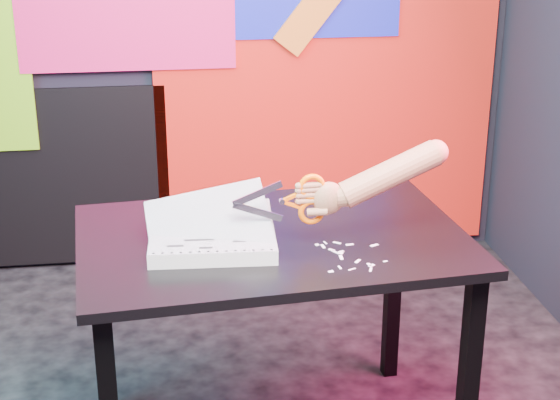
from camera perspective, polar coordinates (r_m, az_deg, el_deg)
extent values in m
cube|color=black|center=(0.98, -1.41, -4.04)|extent=(3.00, 0.01, 2.70)
cube|color=red|center=(4.03, 3.12, 7.63)|extent=(1.60, 0.02, 1.60)
cube|color=black|center=(4.12, -16.49, 1.30)|extent=(1.30, 0.02, 0.85)
cube|color=black|center=(2.99, -11.68, -7.68)|extent=(0.05, 0.05, 0.72)
cube|color=black|center=(2.64, 12.40, -11.87)|extent=(0.05, 0.05, 0.72)
cube|color=black|center=(3.16, 7.51, -5.78)|extent=(0.05, 0.05, 0.72)
cube|color=black|center=(2.58, -0.50, -2.67)|extent=(1.22, 0.87, 0.03)
cube|color=white|center=(2.49, -4.49, -2.78)|extent=(0.37, 0.28, 0.04)
cube|color=white|center=(2.48, -4.51, -2.31)|extent=(0.37, 0.28, 0.00)
cube|color=white|center=(2.48, -4.51, -2.21)|extent=(0.36, 0.27, 0.11)
cube|color=white|center=(2.48, -4.78, -1.58)|extent=(0.37, 0.23, 0.19)
cylinder|color=black|center=(2.37, -8.41, -3.53)|extent=(0.01, 0.01, 0.00)
cylinder|color=black|center=(2.37, -7.81, -3.51)|extent=(0.01, 0.01, 0.00)
cylinder|color=black|center=(2.37, -7.21, -3.50)|extent=(0.01, 0.01, 0.00)
cylinder|color=black|center=(2.37, -6.60, -3.48)|extent=(0.01, 0.01, 0.00)
cylinder|color=black|center=(2.37, -6.00, -3.47)|extent=(0.01, 0.01, 0.00)
cylinder|color=black|center=(2.37, -5.40, -3.45)|extent=(0.01, 0.01, 0.00)
cylinder|color=black|center=(2.37, -4.79, -3.44)|extent=(0.01, 0.01, 0.00)
cylinder|color=black|center=(2.37, -4.19, -3.42)|extent=(0.01, 0.01, 0.00)
cylinder|color=black|center=(2.37, -3.58, -3.40)|extent=(0.01, 0.01, 0.00)
cylinder|color=black|center=(2.37, -2.98, -3.38)|extent=(0.01, 0.01, 0.00)
cylinder|color=black|center=(2.37, -2.38, -3.37)|extent=(0.01, 0.01, 0.00)
cylinder|color=black|center=(2.37, -1.77, -3.35)|extent=(0.01, 0.01, 0.00)
cylinder|color=black|center=(2.37, -1.17, -3.33)|extent=(0.01, 0.01, 0.00)
cylinder|color=black|center=(2.37, -0.57, -3.31)|extent=(0.01, 0.01, 0.00)
cylinder|color=black|center=(2.59, -8.10, -1.35)|extent=(0.01, 0.01, 0.00)
cylinder|color=black|center=(2.59, -7.56, -1.33)|extent=(0.01, 0.01, 0.00)
cylinder|color=black|center=(2.59, -7.01, -1.32)|extent=(0.01, 0.01, 0.00)
cylinder|color=black|center=(2.59, -6.45, -1.30)|extent=(0.01, 0.01, 0.00)
cylinder|color=black|center=(2.59, -5.90, -1.29)|extent=(0.01, 0.01, 0.00)
cylinder|color=black|center=(2.59, -5.35, -1.27)|extent=(0.01, 0.01, 0.00)
cylinder|color=black|center=(2.59, -4.80, -1.26)|extent=(0.01, 0.01, 0.00)
cylinder|color=black|center=(2.59, -4.25, -1.24)|extent=(0.01, 0.01, 0.00)
cylinder|color=black|center=(2.59, -3.70, -1.23)|extent=(0.01, 0.01, 0.00)
cylinder|color=black|center=(2.59, -3.15, -1.21)|extent=(0.01, 0.01, 0.00)
cylinder|color=black|center=(2.59, -2.60, -1.19)|extent=(0.01, 0.01, 0.00)
cylinder|color=black|center=(2.59, -2.05, -1.18)|extent=(0.01, 0.01, 0.00)
cylinder|color=black|center=(2.59, -1.50, -1.16)|extent=(0.01, 0.01, 0.00)
cylinder|color=black|center=(2.59, -0.95, -1.15)|extent=(0.01, 0.01, 0.00)
cube|color=black|center=(2.52, -6.45, -1.92)|extent=(0.07, 0.01, 0.00)
cube|color=black|center=(2.50, -4.08, -2.02)|extent=(0.05, 0.01, 0.00)
cube|color=black|center=(2.44, -5.39, -2.65)|extent=(0.09, 0.02, 0.00)
cube|color=black|center=(2.42, -2.71, -2.75)|extent=(0.04, 0.01, 0.00)
cube|color=black|center=(2.41, -6.98, -3.05)|extent=(0.05, 0.01, 0.00)
cube|color=black|center=(2.55, -3.45, -1.59)|extent=(0.06, 0.01, 0.00)
cube|color=black|center=(2.39, -4.95, -3.18)|extent=(0.04, 0.01, 0.00)
cube|color=silver|center=(2.42, -1.50, 0.40)|extent=(0.15, 0.01, 0.07)
cube|color=silver|center=(2.44, -1.49, -0.78)|extent=(0.15, 0.01, 0.07)
cylinder|color=silver|center=(2.44, 0.13, -0.09)|extent=(0.02, 0.01, 0.02)
cube|color=#FF6204|center=(2.45, 0.72, -0.28)|extent=(0.06, 0.01, 0.03)
cube|color=#FF6204|center=(2.44, 0.72, 0.19)|extent=(0.06, 0.01, 0.03)
torus|color=#FF6204|center=(2.44, 2.13, 0.88)|extent=(0.08, 0.02, 0.08)
torus|color=#FF6204|center=(2.47, 2.11, -0.78)|extent=(0.08, 0.02, 0.08)
ellipsoid|color=#B77252|center=(2.46, 3.23, 0.12)|extent=(0.09, 0.06, 0.10)
cylinder|color=#B77252|center=(2.46, 2.12, -0.04)|extent=(0.07, 0.02, 0.02)
cylinder|color=#B77252|center=(2.45, 2.13, 0.34)|extent=(0.07, 0.02, 0.02)
cylinder|color=#B77252|center=(2.44, 2.13, 0.69)|extent=(0.06, 0.02, 0.02)
cylinder|color=#B77252|center=(2.44, 2.13, 0.99)|extent=(0.06, 0.02, 0.02)
cylinder|color=#B77252|center=(2.46, 2.50, -0.79)|extent=(0.06, 0.04, 0.03)
cylinder|color=#B77252|center=(2.47, 4.29, 0.27)|extent=(0.06, 0.07, 0.07)
cylinder|color=#B77252|center=(2.49, 7.32, 1.72)|extent=(0.30, 0.09, 0.19)
sphere|color=#B77252|center=(2.52, 10.31, 3.13)|extent=(0.07, 0.07, 0.07)
cube|color=white|center=(2.37, 6.05, -4.62)|extent=(0.01, 0.03, 0.00)
cube|color=white|center=(2.47, 3.71, -3.48)|extent=(0.02, 0.03, 0.00)
cube|color=white|center=(2.51, 2.47, -2.98)|extent=(0.01, 0.01, 0.00)
cube|color=white|center=(2.52, 6.29, -3.01)|extent=(0.03, 0.02, 0.00)
cube|color=white|center=(2.43, 4.09, -3.83)|extent=(0.01, 0.03, 0.00)
cube|color=white|center=(2.40, 5.96, -4.30)|extent=(0.01, 0.02, 0.00)
cube|color=white|center=(2.35, 3.40, -4.77)|extent=(0.02, 0.01, 0.00)
cube|color=white|center=(2.48, 3.46, -3.33)|extent=(0.02, 0.02, 0.00)
cube|color=white|center=(2.53, 3.02, -2.85)|extent=(0.01, 0.02, 0.00)
cube|color=white|center=(2.52, 4.66, -2.97)|extent=(0.02, 0.01, 0.00)
cube|color=white|center=(2.50, 2.87, -3.10)|extent=(0.01, 0.03, 0.00)
cube|color=white|center=(2.39, 6.11, -4.36)|extent=(0.02, 0.02, 0.00)
cube|color=white|center=(2.37, 4.81, -4.61)|extent=(0.02, 0.02, 0.00)
cube|color=white|center=(2.37, 4.00, -4.50)|extent=(0.01, 0.02, 0.00)
cube|color=white|center=(2.53, 3.81, -2.86)|extent=(0.02, 0.02, 0.00)
cube|color=white|center=(2.41, 5.19, -4.07)|extent=(0.02, 0.02, 0.00)
cube|color=white|center=(2.42, 7.02, -4.07)|extent=(0.01, 0.01, 0.00)
cube|color=white|center=(2.46, 4.11, -3.55)|extent=(0.01, 0.02, 0.00)
cube|color=white|center=(2.47, 4.03, -3.46)|extent=(0.03, 0.02, 0.00)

